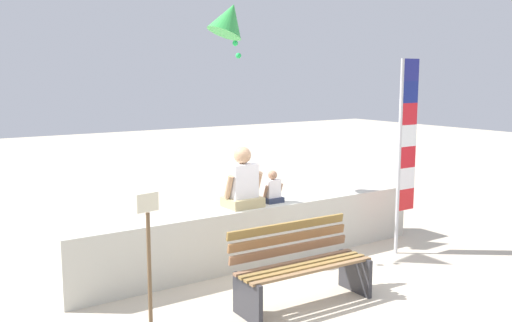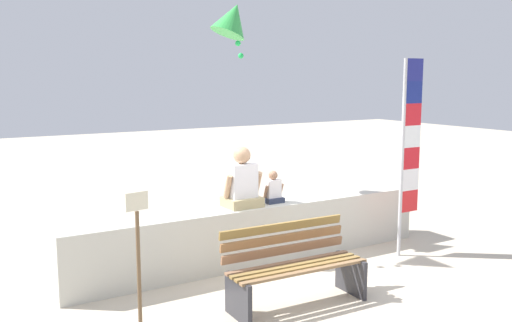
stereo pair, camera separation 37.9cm
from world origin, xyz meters
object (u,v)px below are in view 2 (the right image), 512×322
flag_banner (408,145)px  sign_post (138,252)px  kite_green (232,19)px  person_child (273,190)px  person_adult (242,183)px  park_bench (294,268)px

flag_banner → sign_post: size_ratio=1.93×
kite_green → person_child: bearing=-86.0°
person_adult → kite_green: size_ratio=0.91×
flag_banner → kite_green: size_ratio=3.12×
person_adult → person_child: bearing=0.1°
person_adult → flag_banner: bearing=-20.6°
person_child → sign_post: (-2.40, -1.31, -0.13)m
kite_green → sign_post: (-2.33, -2.32, -2.52)m
sign_post → park_bench: bearing=-5.2°
park_bench → sign_post: (-1.74, 0.16, 0.43)m
park_bench → sign_post: size_ratio=1.13×
kite_green → sign_post: kite_green is taller
person_adult → kite_green: (0.42, 1.01, 2.24)m
park_bench → kite_green: kite_green is taller
person_child → kite_green: (-0.07, 1.01, 2.39)m
park_bench → person_adult: bearing=83.2°
sign_post → kite_green: bearing=44.9°
person_adult → sign_post: (-1.91, -1.31, -0.27)m
person_child → flag_banner: flag_banner is taller
park_bench → kite_green: bearing=76.5°
park_bench → sign_post: bearing=174.8°
flag_banner → sign_post: bearing=-173.3°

